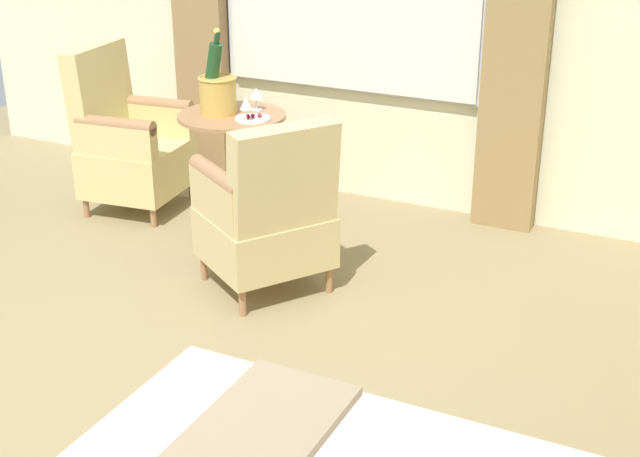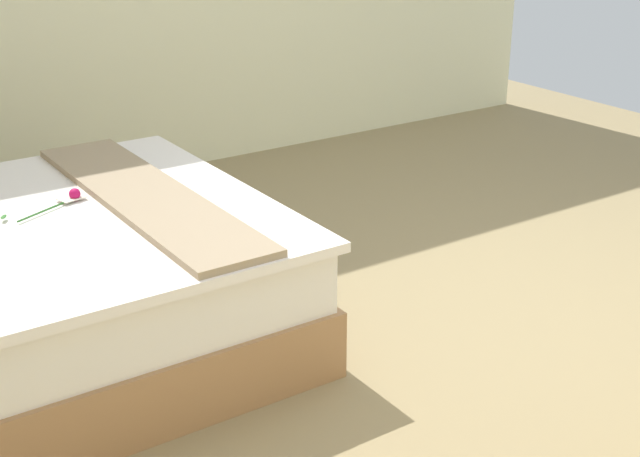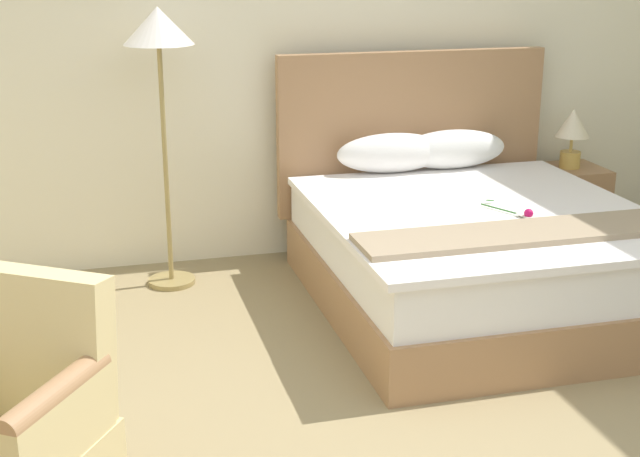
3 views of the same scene
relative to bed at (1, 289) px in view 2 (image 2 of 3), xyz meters
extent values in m
plane|color=#948059|center=(-0.91, -1.82, -0.34)|extent=(7.29, 7.29, 0.00)
cube|color=#A0744D|center=(0.00, -0.09, -0.20)|extent=(1.68, 1.97, 0.28)
cube|color=white|center=(0.00, -0.09, 0.07)|extent=(1.63, 1.91, 0.26)
cube|color=white|center=(0.00, -0.15, 0.23)|extent=(1.71, 1.86, 0.04)
cube|color=#9C866A|center=(0.00, -0.63, 0.26)|extent=(1.68, 0.36, 0.03)
cylinder|color=#2D6628|center=(0.08, -0.24, 0.26)|extent=(0.14, 0.28, 0.01)
sphere|color=#B20F4C|center=(0.15, -0.38, 0.28)|extent=(0.05, 0.05, 0.05)
ellipsoid|color=#33702D|center=(0.08, -0.07, 0.26)|extent=(0.05, 0.04, 0.01)
cube|color=white|center=(0.16, -0.37, 0.26)|extent=(0.10, 0.13, 0.00)
camera|label=1|loc=(1.24, 0.42, 1.75)|focal=50.00mm
camera|label=2|loc=(-3.32, 0.72, 1.54)|focal=50.00mm
camera|label=3|loc=(-2.02, -4.35, 1.60)|focal=50.00mm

